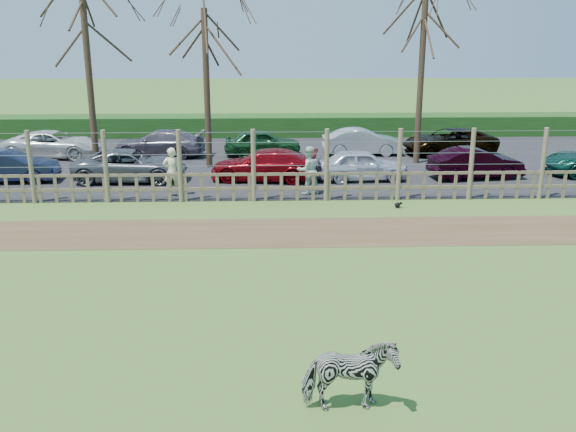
{
  "coord_description": "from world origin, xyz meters",
  "views": [
    {
      "loc": [
        0.48,
        -13.43,
        5.89
      ],
      "look_at": [
        1.0,
        2.5,
        1.1
      ],
      "focal_mm": 40.0,
      "sensor_mm": 36.0,
      "label": 1
    }
  ],
  "objects_px": {
    "tree_right": "(423,40)",
    "zebra": "(349,376)",
    "car_2": "(130,165)",
    "car_4": "(362,165)",
    "car_9": "(160,143)",
    "car_12": "(449,141)",
    "car_10": "(262,142)",
    "car_11": "(362,142)",
    "car_8": "(53,144)",
    "car_5": "(476,163)",
    "tree_mid": "(205,50)",
    "tree_left": "(85,31)",
    "visitor_a": "(172,172)",
    "car_1": "(9,167)",
    "crow": "(398,205)",
    "visitor_b": "(308,170)",
    "car_3": "(264,165)"
  },
  "relations": [
    {
      "from": "tree_right",
      "to": "zebra",
      "type": "distance_m",
      "value": 19.88
    },
    {
      "from": "car_2",
      "to": "car_4",
      "type": "relative_size",
      "value": 1.23
    },
    {
      "from": "car_9",
      "to": "car_12",
      "type": "xyz_separation_m",
      "value": [
        13.4,
        0.03,
        0.0
      ]
    },
    {
      "from": "car_4",
      "to": "car_10",
      "type": "bearing_deg",
      "value": 34.93
    },
    {
      "from": "car_11",
      "to": "car_12",
      "type": "relative_size",
      "value": 0.84
    },
    {
      "from": "car_4",
      "to": "car_9",
      "type": "bearing_deg",
      "value": 57.18
    },
    {
      "from": "car_8",
      "to": "car_12",
      "type": "relative_size",
      "value": 1.0
    },
    {
      "from": "car_5",
      "to": "car_11",
      "type": "distance_m",
      "value": 6.19
    },
    {
      "from": "tree_mid",
      "to": "tree_right",
      "type": "height_order",
      "value": "tree_right"
    },
    {
      "from": "tree_left",
      "to": "car_4",
      "type": "xyz_separation_m",
      "value": [
        10.66,
        -1.66,
        -4.98
      ]
    },
    {
      "from": "visitor_a",
      "to": "car_1",
      "type": "bearing_deg",
      "value": -26.99
    },
    {
      "from": "tree_left",
      "to": "crow",
      "type": "relative_size",
      "value": 31.38
    },
    {
      "from": "car_2",
      "to": "car_11",
      "type": "distance_m",
      "value": 10.83
    },
    {
      "from": "visitor_a",
      "to": "car_8",
      "type": "relative_size",
      "value": 0.4
    },
    {
      "from": "car_1",
      "to": "car_10",
      "type": "height_order",
      "value": "same"
    },
    {
      "from": "car_10",
      "to": "car_8",
      "type": "bearing_deg",
      "value": 85.43
    },
    {
      "from": "tree_mid",
      "to": "zebra",
      "type": "relative_size",
      "value": 4.67
    },
    {
      "from": "zebra",
      "to": "car_1",
      "type": "distance_m",
      "value": 19.17
    },
    {
      "from": "visitor_b",
      "to": "tree_mid",
      "type": "bearing_deg",
      "value": -65.71
    },
    {
      "from": "visitor_b",
      "to": "visitor_a",
      "type": "bearing_deg",
      "value": -14.51
    },
    {
      "from": "car_8",
      "to": "car_3",
      "type": "bearing_deg",
      "value": -114.19
    },
    {
      "from": "tree_left",
      "to": "visitor_a",
      "type": "height_order",
      "value": "tree_left"
    },
    {
      "from": "visitor_a",
      "to": "car_3",
      "type": "distance_m",
      "value": 3.94
    },
    {
      "from": "tree_left",
      "to": "car_2",
      "type": "xyz_separation_m",
      "value": [
        1.68,
        -1.46,
        -4.98
      ]
    },
    {
      "from": "car_9",
      "to": "car_12",
      "type": "bearing_deg",
      "value": 96.96
    },
    {
      "from": "car_1",
      "to": "car_3",
      "type": "xyz_separation_m",
      "value": [
        9.79,
        -0.03,
        0.0
      ]
    },
    {
      "from": "tree_right",
      "to": "car_9",
      "type": "xyz_separation_m",
      "value": [
        -11.45,
        1.8,
        -4.6
      ]
    },
    {
      "from": "tree_left",
      "to": "visitor_b",
      "type": "height_order",
      "value": "tree_left"
    },
    {
      "from": "tree_right",
      "to": "car_2",
      "type": "height_order",
      "value": "tree_right"
    },
    {
      "from": "tree_mid",
      "to": "visitor_a",
      "type": "xyz_separation_m",
      "value": [
        -0.88,
        -4.8,
        -3.96
      ]
    },
    {
      "from": "car_9",
      "to": "car_11",
      "type": "bearing_deg",
      "value": 97.32
    },
    {
      "from": "crow",
      "to": "car_8",
      "type": "height_order",
      "value": "car_8"
    },
    {
      "from": "crow",
      "to": "car_9",
      "type": "height_order",
      "value": "car_9"
    },
    {
      "from": "tree_right",
      "to": "car_1",
      "type": "bearing_deg",
      "value": -169.58
    },
    {
      "from": "car_5",
      "to": "car_12",
      "type": "height_order",
      "value": "same"
    },
    {
      "from": "tree_mid",
      "to": "car_9",
      "type": "xyz_separation_m",
      "value": [
        -2.45,
        2.3,
        -4.23
      ]
    },
    {
      "from": "car_1",
      "to": "car_9",
      "type": "xyz_separation_m",
      "value": [
        4.99,
        4.82,
        0.0
      ]
    },
    {
      "from": "car_10",
      "to": "car_11",
      "type": "xyz_separation_m",
      "value": [
        4.61,
        0.01,
        0.0
      ]
    },
    {
      "from": "car_1",
      "to": "car_4",
      "type": "height_order",
      "value": "same"
    },
    {
      "from": "visitor_a",
      "to": "car_12",
      "type": "height_order",
      "value": "visitor_a"
    },
    {
      "from": "tree_right",
      "to": "zebra",
      "type": "height_order",
      "value": "tree_right"
    },
    {
      "from": "car_1",
      "to": "car_11",
      "type": "relative_size",
      "value": 1.0
    },
    {
      "from": "car_9",
      "to": "car_4",
      "type": "bearing_deg",
      "value": 66.89
    },
    {
      "from": "car_1",
      "to": "car_3",
      "type": "relative_size",
      "value": 0.88
    },
    {
      "from": "car_4",
      "to": "car_9",
      "type": "height_order",
      "value": "same"
    },
    {
      "from": "visitor_a",
      "to": "visitor_b",
      "type": "relative_size",
      "value": 1.0
    },
    {
      "from": "car_8",
      "to": "car_10",
      "type": "distance_m",
      "value": 9.5
    },
    {
      "from": "car_1",
      "to": "car_2",
      "type": "height_order",
      "value": "same"
    },
    {
      "from": "car_3",
      "to": "car_11",
      "type": "distance_m",
      "value": 6.69
    },
    {
      "from": "tree_left",
      "to": "tree_mid",
      "type": "xyz_separation_m",
      "value": [
        4.5,
        1.0,
        -0.75
      ]
    }
  ]
}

